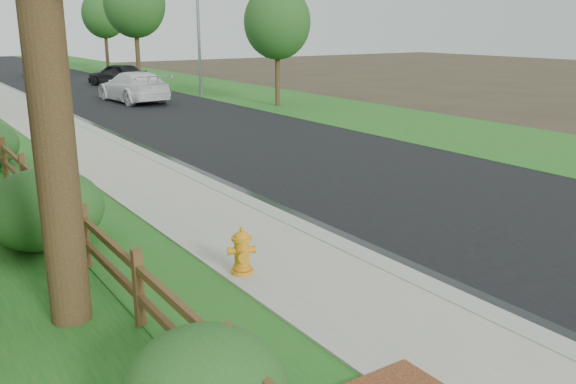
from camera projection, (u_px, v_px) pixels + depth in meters
ground at (496, 341)px, 7.66m from camera, size 120.00×120.00×0.00m
road at (82, 88)px, 38.19m from camera, size 8.00×90.00×0.02m
curb at (10, 91)px, 35.93m from camera, size 0.40×90.00×0.12m
wet_gutter at (16, 91)px, 36.13m from camera, size 0.50×90.00×0.00m
verge_far at (183, 82)px, 41.88m from camera, size 6.00×90.00×0.04m
ranch_fence at (65, 215)px, 10.70m from camera, size 0.12×16.92×1.10m
fire_hydrant at (242, 252)px, 9.41m from camera, size 0.49×0.40×0.75m
white_suv at (133, 87)px, 30.96m from camera, size 2.47×5.42×1.54m
dark_car_mid at (118, 74)px, 39.10m from camera, size 3.27×4.61×1.46m
dark_car_far at (40, 67)px, 46.09m from camera, size 2.20×4.46×1.41m
streetlight at (196, 12)px, 32.19m from camera, size 1.74×0.84×7.92m
boulder at (35, 217)px, 11.57m from camera, size 1.10×0.96×0.61m
shrub_b at (44, 209)px, 10.67m from camera, size 2.66×2.66×1.43m
tree_near_right at (277, 22)px, 28.66m from camera, size 3.16×3.16×5.69m
tree_mid_right at (135, 4)px, 40.78m from camera, size 4.11×4.11×7.46m
tree_far_right at (104, 14)px, 50.54m from camera, size 3.62×3.62×6.68m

